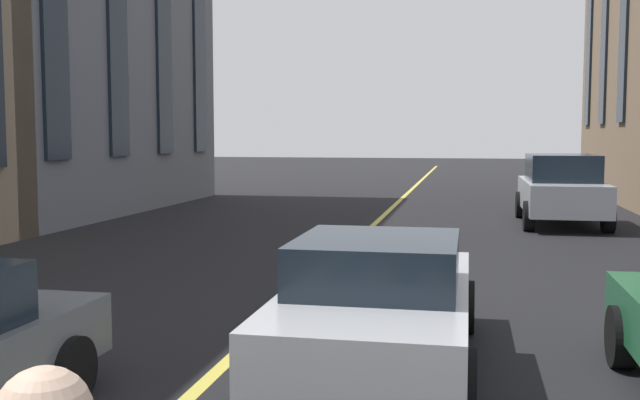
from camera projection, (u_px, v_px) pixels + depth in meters
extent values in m
cube|color=#D8C64C|center=(369.00, 229.00, 18.88)|extent=(80.00, 0.16, 0.01)
cube|color=#B7BABF|center=(380.00, 309.00, 7.67)|extent=(4.40, 1.80, 0.55)
cube|color=#19232D|center=(377.00, 262.00, 7.41)|extent=(1.85, 1.58, 0.50)
cylinder|color=black|center=(325.00, 301.00, 9.28)|extent=(0.64, 0.22, 0.64)
cylinder|color=black|center=(465.00, 307.00, 8.94)|extent=(0.64, 0.22, 0.64)
cylinder|color=black|center=(261.00, 373.00, 6.45)|extent=(0.64, 0.22, 0.64)
cylinder|color=black|center=(463.00, 387.00, 6.11)|extent=(0.64, 0.22, 0.64)
cylinder|color=black|center=(621.00, 337.00, 7.62)|extent=(0.64, 0.22, 0.64)
cylinder|color=black|center=(68.00, 372.00, 6.48)|extent=(0.64, 0.22, 0.64)
cube|color=#B7BABF|center=(561.00, 196.00, 19.78)|extent=(4.70, 1.95, 0.80)
cube|color=#19232D|center=(562.00, 168.00, 19.71)|extent=(2.59, 1.72, 0.70)
cylinder|color=black|center=(521.00, 205.00, 21.51)|extent=(0.76, 0.27, 0.76)
cylinder|color=black|center=(588.00, 206.00, 21.14)|extent=(0.76, 0.27, 0.76)
cylinder|color=black|center=(529.00, 216.00, 18.48)|extent=(0.76, 0.27, 0.76)
cylinder|color=black|center=(608.00, 218.00, 18.11)|extent=(0.76, 0.27, 0.76)
cube|color=slate|center=(21.00, 9.00, 23.46)|extent=(13.18, 8.09, 12.74)
cube|color=#19232D|center=(163.00, 6.00, 24.25)|extent=(1.10, 0.10, 9.68)
cube|color=#19232D|center=(199.00, 21.00, 27.47)|extent=(1.10, 0.10, 9.68)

